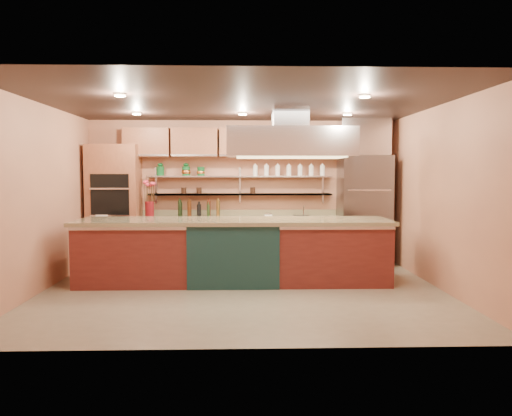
{
  "coord_description": "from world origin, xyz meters",
  "views": [
    {
      "loc": [
        -0.03,
        -7.4,
        1.76
      ],
      "look_at": [
        0.22,
        1.0,
        1.18
      ],
      "focal_mm": 35.0,
      "sensor_mm": 36.0,
      "label": 1
    }
  ],
  "objects_px": {
    "refrigerator": "(364,210)",
    "copper_kettle": "(201,172)",
    "island": "(234,251)",
    "green_canister": "(201,171)",
    "kitchen_scale": "(268,214)",
    "flower_vase": "(150,209)"
  },
  "relations": [
    {
      "from": "flower_vase",
      "to": "kitchen_scale",
      "type": "relative_size",
      "value": 2.07
    },
    {
      "from": "refrigerator",
      "to": "flower_vase",
      "type": "height_order",
      "value": "refrigerator"
    },
    {
      "from": "island",
      "to": "flower_vase",
      "type": "bearing_deg",
      "value": 136.34
    },
    {
      "from": "kitchen_scale",
      "to": "island",
      "type": "bearing_deg",
      "value": -111.12
    },
    {
      "from": "kitchen_scale",
      "to": "green_canister",
      "type": "bearing_deg",
      "value": 171.53
    },
    {
      "from": "refrigerator",
      "to": "copper_kettle",
      "type": "distance_m",
      "value": 3.26
    },
    {
      "from": "kitchen_scale",
      "to": "copper_kettle",
      "type": "height_order",
      "value": "copper_kettle"
    },
    {
      "from": "island",
      "to": "green_canister",
      "type": "xyz_separation_m",
      "value": [
        -0.66,
        1.79,
        1.29
      ]
    },
    {
      "from": "refrigerator",
      "to": "island",
      "type": "xyz_separation_m",
      "value": [
        -2.5,
        -1.56,
        -0.54
      ]
    },
    {
      "from": "island",
      "to": "green_canister",
      "type": "relative_size",
      "value": 28.88
    },
    {
      "from": "kitchen_scale",
      "to": "copper_kettle",
      "type": "relative_size",
      "value": 0.9
    },
    {
      "from": "island",
      "to": "kitchen_scale",
      "type": "xyz_separation_m",
      "value": [
        0.64,
        1.57,
        0.46
      ]
    },
    {
      "from": "copper_kettle",
      "to": "green_canister",
      "type": "height_order",
      "value": "green_canister"
    },
    {
      "from": "island",
      "to": "copper_kettle",
      "type": "xyz_separation_m",
      "value": [
        -0.67,
        1.79,
        1.27
      ]
    },
    {
      "from": "flower_vase",
      "to": "kitchen_scale",
      "type": "height_order",
      "value": "flower_vase"
    },
    {
      "from": "flower_vase",
      "to": "green_canister",
      "type": "relative_size",
      "value": 1.74
    },
    {
      "from": "island",
      "to": "refrigerator",
      "type": "bearing_deg",
      "value": 32.29
    },
    {
      "from": "refrigerator",
      "to": "kitchen_scale",
      "type": "xyz_separation_m",
      "value": [
        -1.85,
        0.01,
        -0.08
      ]
    },
    {
      "from": "flower_vase",
      "to": "copper_kettle",
      "type": "bearing_deg",
      "value": 12.86
    },
    {
      "from": "refrigerator",
      "to": "copper_kettle",
      "type": "relative_size",
      "value": 13.18
    },
    {
      "from": "flower_vase",
      "to": "green_canister",
      "type": "xyz_separation_m",
      "value": [
        0.97,
        0.22,
        0.72
      ]
    },
    {
      "from": "kitchen_scale",
      "to": "green_canister",
      "type": "distance_m",
      "value": 1.56
    }
  ]
}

